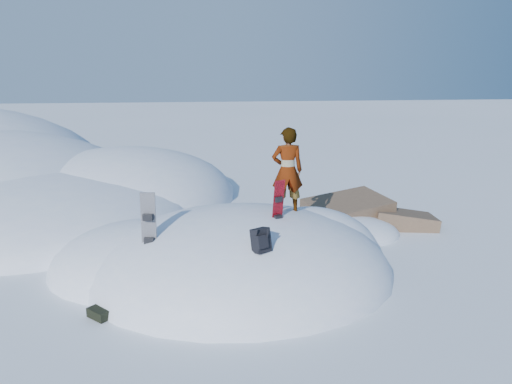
{
  "coord_description": "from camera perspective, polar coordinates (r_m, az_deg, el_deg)",
  "views": [
    {
      "loc": [
        -1.02,
        -10.65,
        4.62
      ],
      "look_at": [
        0.4,
        0.3,
        1.86
      ],
      "focal_mm": 35.0,
      "sensor_mm": 36.0,
      "label": 1
    }
  ],
  "objects": [
    {
      "name": "snow_mound",
      "position": [
        11.86,
        -2.73,
        -8.91
      ],
      "size": [
        8.0,
        6.0,
        3.0
      ],
      "color": "white",
      "rests_on": "ground"
    },
    {
      "name": "gear_pile",
      "position": [
        10.27,
        -16.25,
        -12.59
      ],
      "size": [
        0.89,
        0.79,
        0.23
      ],
      "rotation": [
        0.0,
        0.0,
        0.79
      ],
      "color": "black",
      "rests_on": "ground"
    },
    {
      "name": "ground",
      "position": [
        11.65,
        -1.78,
        -9.33
      ],
      "size": [
        120.0,
        120.0,
        0.0
      ],
      "primitive_type": "plane",
      "color": "white",
      "rests_on": "ground"
    },
    {
      "name": "snowboard_red",
      "position": [
        10.86,
        2.5,
        -2.08
      ],
      "size": [
        0.31,
        0.28,
        1.39
      ],
      "rotation": [
        0.0,
        0.0,
        0.46
      ],
      "color": "red",
      "rests_on": "snow_mound"
    },
    {
      "name": "person",
      "position": [
        11.44,
        3.6,
        2.45
      ],
      "size": [
        0.73,
        0.48,
        2.0
      ],
      "primitive_type": "imported",
      "rotation": [
        0.0,
        0.0,
        3.14
      ],
      "color": "slate",
      "rests_on": "snow_mound"
    },
    {
      "name": "snowboard_dark",
      "position": [
        10.44,
        -12.15,
        -4.4
      ],
      "size": [
        0.32,
        0.22,
        1.65
      ],
      "rotation": [
        0.0,
        0.0,
        -0.18
      ],
      "color": "black",
      "rests_on": "snow_mound"
    },
    {
      "name": "rock_outcrop",
      "position": [
        15.17,
        11.21,
        -3.91
      ],
      "size": [
        4.68,
        4.41,
        1.68
      ],
      "color": "brown",
      "rests_on": "ground"
    },
    {
      "name": "backpack",
      "position": [
        9.55,
        0.59,
        -5.54
      ],
      "size": [
        0.44,
        0.48,
        0.54
      ],
      "rotation": [
        0.0,
        0.0,
        0.51
      ],
      "color": "black",
      "rests_on": "snow_mound"
    }
  ]
}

